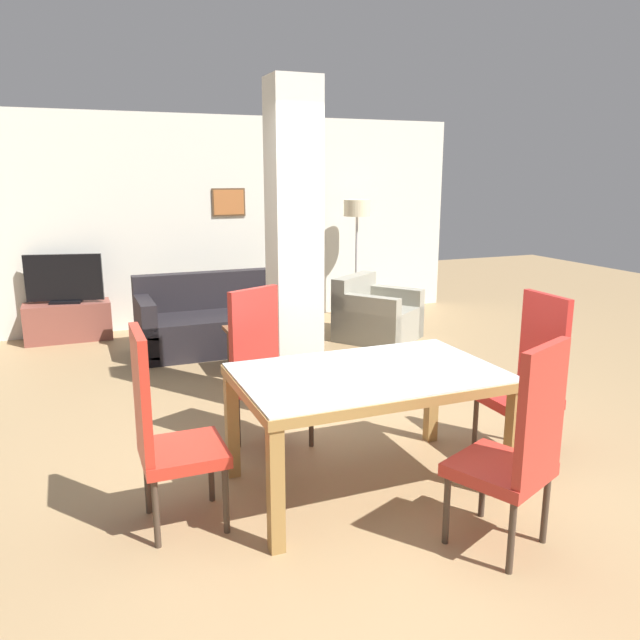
{
  "coord_description": "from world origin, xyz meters",
  "views": [
    {
      "loc": [
        -1.66,
        -3.3,
        1.97
      ],
      "look_at": [
        0.0,
        0.8,
        0.93
      ],
      "focal_mm": 35.0,
      "sensor_mm": 36.0,
      "label": 1
    }
  ],
  "objects_px": {
    "dining_chair_far_left": "(265,366)",
    "tv_stand": "(68,322)",
    "dining_chair_head_right": "(529,374)",
    "tv_screen": "(64,279)",
    "floor_lamp": "(357,218)",
    "dining_chair_head_left": "(164,428)",
    "dining_chair_near_right": "(518,446)",
    "bottle": "(261,319)",
    "dining_table": "(368,395)",
    "coffee_table": "(256,350)",
    "armchair": "(375,317)",
    "sofa": "(227,323)"
  },
  "relations": [
    {
      "from": "floor_lamp",
      "to": "dining_chair_head_left",
      "type": "bearing_deg",
      "value": -126.35
    },
    {
      "from": "dining_table",
      "to": "bottle",
      "type": "relative_size",
      "value": 5.81
    },
    {
      "from": "dining_chair_far_left",
      "to": "floor_lamp",
      "type": "distance_m",
      "value": 4.38
    },
    {
      "from": "dining_table",
      "to": "dining_chair_far_left",
      "type": "bearing_deg",
      "value": 114.91
    },
    {
      "from": "armchair",
      "to": "tv_stand",
      "type": "relative_size",
      "value": 1.18
    },
    {
      "from": "dining_table",
      "to": "dining_chair_head_left",
      "type": "height_order",
      "value": "dining_chair_head_left"
    },
    {
      "from": "armchair",
      "to": "bottle",
      "type": "xyz_separation_m",
      "value": [
        -1.68,
        -0.79,
        0.29
      ]
    },
    {
      "from": "dining_chair_head_right",
      "to": "armchair",
      "type": "bearing_deg",
      "value": -8.09
    },
    {
      "from": "dining_chair_near_right",
      "to": "floor_lamp",
      "type": "bearing_deg",
      "value": 49.66
    },
    {
      "from": "dining_chair_head_right",
      "to": "tv_stand",
      "type": "height_order",
      "value": "dining_chair_head_right"
    },
    {
      "from": "sofa",
      "to": "floor_lamp",
      "type": "bearing_deg",
      "value": -157.14
    },
    {
      "from": "dining_chair_near_right",
      "to": "dining_chair_head_right",
      "type": "bearing_deg",
      "value": 23.76
    },
    {
      "from": "bottle",
      "to": "floor_lamp",
      "type": "height_order",
      "value": "floor_lamp"
    },
    {
      "from": "dining_chair_head_left",
      "to": "armchair",
      "type": "xyz_separation_m",
      "value": [
        2.97,
        3.26,
        -0.33
      ]
    },
    {
      "from": "tv_stand",
      "to": "floor_lamp",
      "type": "xyz_separation_m",
      "value": [
        3.75,
        -0.16,
        1.14
      ]
    },
    {
      "from": "floor_lamp",
      "to": "dining_chair_far_left",
      "type": "bearing_deg",
      "value": -124.17
    },
    {
      "from": "dining_chair_head_right",
      "to": "tv_screen",
      "type": "xyz_separation_m",
      "value": [
        -2.99,
        4.6,
        0.14
      ]
    },
    {
      "from": "coffee_table",
      "to": "tv_stand",
      "type": "bearing_deg",
      "value": 130.29
    },
    {
      "from": "tv_stand",
      "to": "tv_screen",
      "type": "xyz_separation_m",
      "value": [
        0.0,
        0.0,
        0.51
      ]
    },
    {
      "from": "dining_table",
      "to": "bottle",
      "type": "xyz_separation_m",
      "value": [
        0.04,
        2.47,
        -0.06
      ]
    },
    {
      "from": "tv_screen",
      "to": "bottle",
      "type": "bearing_deg",
      "value": 142.72
    },
    {
      "from": "dining_chair_far_left",
      "to": "tv_stand",
      "type": "distance_m",
      "value": 3.98
    },
    {
      "from": "dining_chair_head_left",
      "to": "coffee_table",
      "type": "distance_m",
      "value": 2.86
    },
    {
      "from": "armchair",
      "to": "dining_chair_head_right",
      "type": "bearing_deg",
      "value": 46.04
    },
    {
      "from": "coffee_table",
      "to": "bottle",
      "type": "xyz_separation_m",
      "value": [
        0.03,
        -0.07,
        0.33
      ]
    },
    {
      "from": "dining_chair_head_right",
      "to": "floor_lamp",
      "type": "xyz_separation_m",
      "value": [
        0.76,
        4.44,
        0.77
      ]
    },
    {
      "from": "dining_chair_far_left",
      "to": "dining_chair_near_right",
      "type": "bearing_deg",
      "value": 89.35
    },
    {
      "from": "coffee_table",
      "to": "tv_screen",
      "type": "xyz_separation_m",
      "value": [
        -1.75,
        2.06,
        0.51
      ]
    },
    {
      "from": "dining_chair_far_left",
      "to": "armchair",
      "type": "bearing_deg",
      "value": -156.61
    },
    {
      "from": "dining_chair_head_right",
      "to": "coffee_table",
      "type": "distance_m",
      "value": 2.85
    },
    {
      "from": "dining_chair_far_left",
      "to": "bottle",
      "type": "distance_m",
      "value": 1.66
    },
    {
      "from": "dining_chair_far_left",
      "to": "tv_stand",
      "type": "relative_size",
      "value": 1.18
    },
    {
      "from": "dining_chair_head_right",
      "to": "floor_lamp",
      "type": "height_order",
      "value": "floor_lamp"
    },
    {
      "from": "dining_chair_near_right",
      "to": "armchair",
      "type": "xyz_separation_m",
      "value": [
        1.31,
        4.18,
        -0.33
      ]
    },
    {
      "from": "dining_chair_head_right",
      "to": "dining_chair_near_right",
      "type": "distance_m",
      "value": 1.26
    },
    {
      "from": "dining_chair_head_right",
      "to": "dining_chair_near_right",
      "type": "height_order",
      "value": "same"
    },
    {
      "from": "sofa",
      "to": "floor_lamp",
      "type": "xyz_separation_m",
      "value": [
        2.05,
        0.86,
        1.08
      ]
    },
    {
      "from": "dining_chair_far_left",
      "to": "coffee_table",
      "type": "relative_size",
      "value": 2.03
    },
    {
      "from": "floor_lamp",
      "to": "tv_screen",
      "type": "bearing_deg",
      "value": 177.52
    },
    {
      "from": "sofa",
      "to": "coffee_table",
      "type": "relative_size",
      "value": 3.48
    },
    {
      "from": "dining_chair_far_left",
      "to": "tv_stand",
      "type": "bearing_deg",
      "value": -95.23
    },
    {
      "from": "dining_chair_near_right",
      "to": "tv_stand",
      "type": "bearing_deg",
      "value": 87.56
    },
    {
      "from": "coffee_table",
      "to": "tv_stand",
      "type": "distance_m",
      "value": 2.7
    },
    {
      "from": "dining_table",
      "to": "dining_chair_head_right",
      "type": "distance_m",
      "value": 1.25
    },
    {
      "from": "dining_chair_far_left",
      "to": "sofa",
      "type": "relative_size",
      "value": 0.58
    },
    {
      "from": "dining_chair_head_left",
      "to": "dining_chair_near_right",
      "type": "relative_size",
      "value": 1.0
    },
    {
      "from": "dining_table",
      "to": "sofa",
      "type": "relative_size",
      "value": 0.82
    },
    {
      "from": "sofa",
      "to": "tv_screen",
      "type": "xyz_separation_m",
      "value": [
        -1.7,
        1.03,
        0.45
      ]
    },
    {
      "from": "dining_chair_far_left",
      "to": "dining_chair_head_right",
      "type": "xyz_separation_m",
      "value": [
        1.66,
        -0.88,
        0.0
      ]
    },
    {
      "from": "tv_screen",
      "to": "dining_chair_head_left",
      "type": "bearing_deg",
      "value": 108.91
    }
  ]
}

